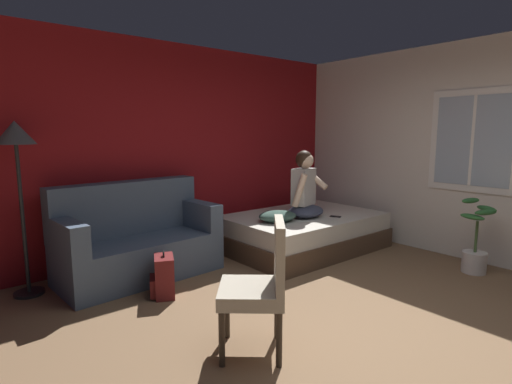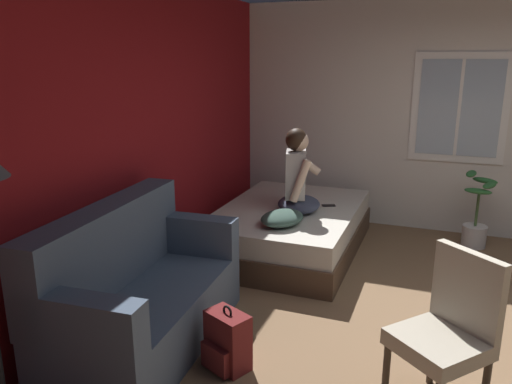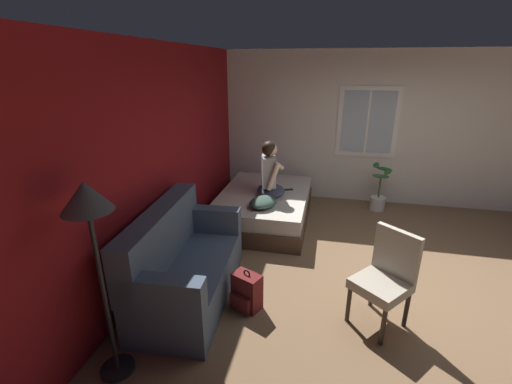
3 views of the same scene
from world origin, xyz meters
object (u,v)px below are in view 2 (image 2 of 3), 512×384
object	(u,v)px
side_chair	(448,328)
backpack	(227,342)
potted_plant	(476,221)
couch	(138,295)
throw_pillow	(282,218)
cell_phone	(329,205)
bed	(289,229)
person_seated	(298,178)

from	to	relation	value
side_chair	backpack	distance (m)	1.41
potted_plant	couch	bearing A→B (deg)	141.71
backpack	potted_plant	distance (m)	3.47
backpack	throw_pillow	world-z (taller)	throw_pillow
couch	cell_phone	xyz separation A→B (m)	(2.39, -0.85, 0.09)
couch	side_chair	distance (m)	2.09
side_chair	backpack	xyz separation A→B (m)	(-0.09, 1.37, -0.34)
bed	person_seated	bearing A→B (deg)	-131.98
couch	cell_phone	world-z (taller)	couch
backpack	bed	bearing A→B (deg)	6.35
bed	potted_plant	xyz separation A→B (m)	(0.83, -1.90, 0.07)
bed	potted_plant	world-z (taller)	potted_plant
cell_phone	potted_plant	world-z (taller)	potted_plant
backpack	potted_plant	xyz separation A→B (m)	(3.04, -1.65, 0.11)
bed	couch	size ratio (longest dim) A/B	1.20
person_seated	backpack	size ratio (longest dim) A/B	1.91
couch	throw_pillow	xyz separation A→B (m)	(1.60, -0.57, 0.16)
bed	side_chair	bearing A→B (deg)	-142.74
bed	cell_phone	distance (m)	0.50
bed	person_seated	size ratio (longest dim) A/B	2.39
side_chair	cell_phone	world-z (taller)	side_chair
throw_pillow	potted_plant	xyz separation A→B (m)	(1.40, -1.80, -0.25)
bed	person_seated	xyz separation A→B (m)	(-0.10, -0.11, 0.60)
couch	backpack	bearing A→B (deg)	-93.42
backpack	couch	bearing A→B (deg)	86.58
side_chair	person_seated	bearing A→B (deg)	36.64
throw_pillow	potted_plant	world-z (taller)	potted_plant
throw_pillow	cell_phone	size ratio (longest dim) A/B	3.33
backpack	throw_pillow	size ratio (longest dim) A/B	0.95
couch	backpack	world-z (taller)	couch
potted_plant	backpack	bearing A→B (deg)	151.49
couch	throw_pillow	size ratio (longest dim) A/B	3.64
bed	potted_plant	size ratio (longest dim) A/B	2.46
person_seated	potted_plant	distance (m)	2.09
backpack	cell_phone	size ratio (longest dim) A/B	3.18
person_seated	potted_plant	bearing A→B (deg)	-62.67
couch	side_chair	world-z (taller)	couch
backpack	throw_pillow	distance (m)	1.69
couch	side_chair	size ratio (longest dim) A/B	1.79
couch	person_seated	world-z (taller)	person_seated
bed	side_chair	distance (m)	2.68
side_chair	potted_plant	world-z (taller)	side_chair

